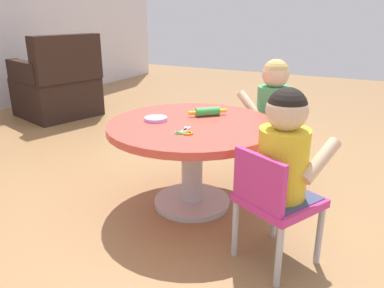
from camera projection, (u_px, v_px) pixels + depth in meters
ground_plane at (192, 203)px, 2.23m from camera, size 10.00×10.00×0.00m
craft_table at (192, 142)px, 2.10m from camera, size 0.93×0.93×0.49m
child_chair_left at (274, 201)px, 1.62m from camera, size 0.40×0.40×0.54m
seated_child_left at (284, 149)px, 1.56m from camera, size 0.43×0.40×0.51m
child_chair_right at (275, 135)px, 2.46m from camera, size 0.40×0.40×0.54m
seated_child_right at (273, 100)px, 2.41m from camera, size 0.39×0.43×0.51m
armchair_dark at (58, 87)px, 3.98m from camera, size 0.87×0.88×0.85m
rolling_pin at (208, 112)px, 2.19m from camera, size 0.17×0.18×0.05m
craft_scissors at (183, 132)px, 1.90m from camera, size 0.14×0.08×0.01m
playdough_blob_0 at (156, 119)px, 2.10m from camera, size 0.13×0.13×0.02m
cookie_cutter_0 at (188, 133)px, 1.87m from camera, size 0.05×0.05×0.01m
cookie_cutter_1 at (266, 126)px, 1.99m from camera, size 0.07×0.07×0.01m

